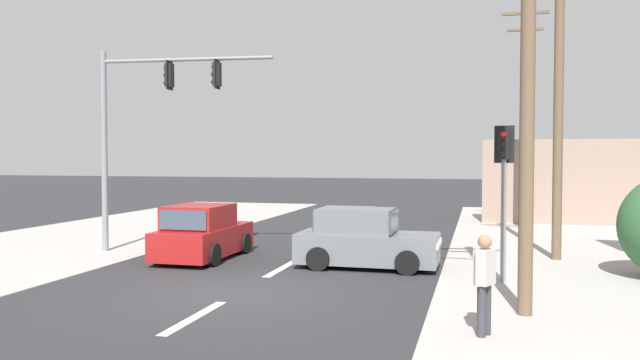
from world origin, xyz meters
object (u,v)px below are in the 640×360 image
(pedestal_signal_right_kerb, at_px, (504,176))
(hatchback_oncoming_mid, at_px, (365,240))
(utility_pole_foreground_right, at_px, (520,34))
(hatchback_oncoming_near, at_px, (203,234))
(utility_pole_background_right, at_px, (524,110))
(pedestrian_at_kerb, at_px, (484,279))
(utility_pole_midground_right, at_px, (559,64))
(traffic_signal_mast, at_px, (145,113))

(pedestal_signal_right_kerb, xyz_separation_m, hatchback_oncoming_mid, (-3.40, 1.21, -1.71))
(utility_pole_foreground_right, distance_m, hatchback_oncoming_near, 10.21)
(utility_pole_background_right, height_order, hatchback_oncoming_near, utility_pole_background_right)
(hatchback_oncoming_mid, bearing_deg, utility_pole_foreground_right, -49.59)
(pedestrian_at_kerb, bearing_deg, hatchback_oncoming_mid, 117.41)
(utility_pole_background_right, distance_m, pedestrian_at_kerb, 16.59)
(utility_pole_background_right, xyz_separation_m, pedestal_signal_right_kerb, (-1.18, -11.57, -2.32))
(utility_pole_midground_right, bearing_deg, hatchback_oncoming_mid, -154.25)
(utility_pole_foreground_right, bearing_deg, pedestal_signal_right_kerb, 92.71)
(hatchback_oncoming_near, distance_m, pedestrian_at_kerb, 9.60)
(traffic_signal_mast, bearing_deg, utility_pole_foreground_right, -25.77)
(utility_pole_midground_right, height_order, utility_pole_background_right, utility_pole_midground_right)
(pedestal_signal_right_kerb, relative_size, pedestrian_at_kerb, 2.18)
(utility_pole_foreground_right, distance_m, hatchback_oncoming_mid, 6.97)
(pedestal_signal_right_kerb, distance_m, hatchback_oncoming_mid, 4.00)
(utility_pole_midground_right, height_order, hatchback_oncoming_mid, utility_pole_midground_right)
(traffic_signal_mast, distance_m, pedestrian_at_kerb, 12.15)
(pedestal_signal_right_kerb, xyz_separation_m, pedestrian_at_kerb, (-0.44, -4.49, -1.49))
(utility_pole_midground_right, relative_size, pedestrian_at_kerb, 6.32)
(utility_pole_background_right, relative_size, pedestal_signal_right_kerb, 2.53)
(utility_pole_midground_right, distance_m, hatchback_oncoming_mid, 7.22)
(utility_pole_foreground_right, bearing_deg, utility_pole_midground_right, 77.88)
(utility_pole_foreground_right, height_order, pedestal_signal_right_kerb, utility_pole_foreground_right)
(traffic_signal_mast, bearing_deg, pedestal_signal_right_kerb, -11.29)
(utility_pole_foreground_right, relative_size, pedestrian_at_kerb, 5.73)
(hatchback_oncoming_mid, height_order, pedestrian_at_kerb, pedestrian_at_kerb)
(hatchback_oncoming_mid, bearing_deg, traffic_signal_mast, 173.10)
(pedestal_signal_right_kerb, height_order, hatchback_oncoming_near, pedestal_signal_right_kerb)
(utility_pole_midground_right, xyz_separation_m, pedestrian_at_kerb, (-1.99, -8.09, -4.47))
(utility_pole_midground_right, height_order, pedestrian_at_kerb, utility_pole_midground_right)
(traffic_signal_mast, height_order, hatchback_oncoming_mid, traffic_signal_mast)
(pedestrian_at_kerb, bearing_deg, utility_pole_foreground_right, 69.44)
(traffic_signal_mast, distance_m, pedestal_signal_right_kerb, 10.51)
(pedestal_signal_right_kerb, height_order, pedestrian_at_kerb, pedestal_signal_right_kerb)
(utility_pole_foreground_right, bearing_deg, hatchback_oncoming_near, 152.08)
(hatchback_oncoming_mid, bearing_deg, pedestal_signal_right_kerb, -19.60)
(utility_pole_background_right, bearing_deg, hatchback_oncoming_near, -132.10)
(utility_pole_background_right, height_order, pedestal_signal_right_kerb, utility_pole_background_right)
(traffic_signal_mast, relative_size, pedestal_signal_right_kerb, 1.69)
(utility_pole_midground_right, relative_size, traffic_signal_mast, 1.72)
(pedestal_signal_right_kerb, distance_m, hatchback_oncoming_near, 8.32)
(utility_pole_background_right, xyz_separation_m, hatchback_oncoming_mid, (-4.58, -10.36, -4.04))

